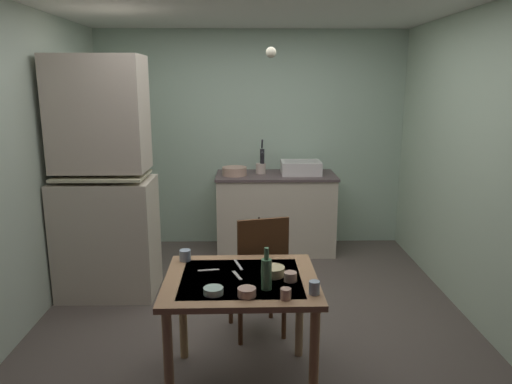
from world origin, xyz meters
name	(u,v)px	position (x,y,z in m)	size (l,w,h in m)	color
ground_plane	(254,317)	(0.00, 0.00, 0.00)	(4.93, 4.93, 0.00)	#544A45
wall_back	(252,140)	(0.00, 2.01, 1.25)	(3.65, 0.10, 2.50)	#AFC9B4
wall_left	(17,171)	(-1.83, 0.00, 1.25)	(0.10, 4.03, 2.50)	#B3C5B3
wall_right	(487,169)	(1.83, 0.00, 1.25)	(0.10, 4.03, 2.50)	#B3C9AF
hutch_cabinet	(104,187)	(-1.33, 0.52, 1.00)	(0.86, 0.56, 2.14)	beige
counter_cabinet	(276,213)	(0.27, 1.64, 0.45)	(1.34, 0.64, 0.90)	beige
sink_basin	(301,167)	(0.55, 1.64, 0.98)	(0.44, 0.34, 0.15)	white
hand_pump	(262,159)	(0.12, 1.69, 1.07)	(0.05, 0.27, 0.39)	#232328
mixing_bowl_counter	(234,171)	(-0.20, 1.59, 0.95)	(0.27, 0.27, 0.09)	tan
stoneware_crock	(261,168)	(0.10, 1.69, 0.96)	(0.11, 0.11, 0.12)	beige
dining_table	(241,294)	(-0.09, -0.91, 0.64)	(0.95, 0.81, 0.74)	#AD7E56
chair_far_side	(259,274)	(0.04, -0.28, 0.50)	(0.49, 0.49, 0.97)	#4C2E1A
serving_bowl_wide	(273,271)	(0.11, -0.87, 0.77)	(0.15, 0.15, 0.06)	beige
soup_bowl_small	(247,292)	(-0.05, -1.16, 0.77)	(0.10, 0.10, 0.05)	tan
sauce_dish	(213,291)	(-0.24, -1.13, 0.76)	(0.11, 0.11, 0.04)	#ADD1C1
mug_tall	(286,294)	(0.16, -1.21, 0.77)	(0.06, 0.06, 0.06)	tan
mug_dark	(314,288)	(0.33, -1.14, 0.78)	(0.06, 0.06, 0.08)	#9EB2C6
teacup_mint	(290,277)	(0.21, -0.96, 0.77)	(0.08, 0.08, 0.06)	tan
teacup_cream	(185,255)	(-0.47, -0.60, 0.78)	(0.08, 0.08, 0.07)	#9EB2C6
glass_bottle	(266,273)	(0.06, -1.07, 0.84)	(0.06, 0.06, 0.25)	#4C7F56
table_knife	(238,265)	(-0.11, -0.70, 0.75)	(0.18, 0.02, 0.01)	silver
teaspoon_near_bowl	(237,275)	(-0.11, -0.87, 0.75)	(0.15, 0.02, 0.01)	beige
teaspoon_by_cup	(209,270)	(-0.30, -0.78, 0.75)	(0.14, 0.02, 0.01)	beige
pendant_bulb	(271,52)	(0.13, 0.02, 2.13)	(0.08, 0.08, 0.08)	#F9EFCC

